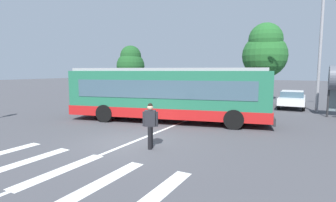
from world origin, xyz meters
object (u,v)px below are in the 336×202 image
object	(u,v)px
parked_car_teal	(172,93)
background_tree_left	(131,63)
pedestrian_crossing_street	(150,123)
parked_car_black	(256,97)
city_transit_bus	(167,94)
twin_arm_street_lamp	(321,32)
parked_car_red	(227,95)
parked_car_blue	(195,94)
background_tree_right	(265,51)
parked_car_white	(292,98)

from	to	relation	value
parked_car_teal	background_tree_left	xyz separation A→B (m)	(-7.66, 3.89, 3.05)
pedestrian_crossing_street	parked_car_black	bearing A→B (deg)	84.74
city_transit_bus	twin_arm_street_lamp	size ratio (longest dim) A/B	1.30
city_transit_bus	pedestrian_crossing_street	world-z (taller)	city_transit_bus
pedestrian_crossing_street	parked_car_red	xyz separation A→B (m)	(-1.15, 14.41, -0.20)
parked_car_teal	parked_car_blue	distance (m)	2.52
parked_car_teal	background_tree_right	xyz separation A→B (m)	(7.74, 4.44, 4.01)
city_transit_bus	background_tree_left	bearing A→B (deg)	132.57
background_tree_left	background_tree_right	size ratio (longest dim) A/B	0.80
pedestrian_crossing_street	background_tree_left	xyz separation A→B (m)	(-14.19, 18.32, 2.85)
parked_car_teal	background_tree_right	size ratio (longest dim) A/B	0.62
city_transit_bus	parked_car_blue	distance (m)	9.42
pedestrian_crossing_street	parked_car_black	size ratio (longest dim) A/B	0.37
city_transit_bus	parked_car_red	distance (m)	9.42
twin_arm_street_lamp	parked_car_white	bearing A→B (deg)	139.75
parked_car_blue	background_tree_right	distance (m)	8.06
parked_car_blue	parked_car_white	distance (m)	8.03
parked_car_blue	pedestrian_crossing_street	bearing A→B (deg)	-74.26
parked_car_black	twin_arm_street_lamp	bearing A→B (deg)	-14.56
parked_car_black	background_tree_left	xyz separation A→B (m)	(-15.50, 4.09, 3.05)
twin_arm_street_lamp	background_tree_right	bearing A→B (deg)	127.75
parked_car_teal	parked_car_white	xyz separation A→B (m)	(10.54, 0.08, 0.00)
pedestrian_crossing_street	parked_car_black	distance (m)	14.29
parked_car_blue	twin_arm_street_lamp	xyz separation A→B (m)	(9.70, -1.14, 4.81)
parked_car_red	parked_car_black	size ratio (longest dim) A/B	1.00
parked_car_black	twin_arm_street_lamp	distance (m)	6.60
twin_arm_street_lamp	background_tree_right	size ratio (longest dim) A/B	1.21
city_transit_bus	pedestrian_crossing_street	distance (m)	5.48
pedestrian_crossing_street	background_tree_left	world-z (taller)	background_tree_left
background_tree_left	parked_car_teal	bearing A→B (deg)	-26.91
background_tree_left	parked_car_blue	bearing A→B (deg)	-21.90
twin_arm_street_lamp	parked_car_blue	bearing A→B (deg)	173.32
parked_car_white	background_tree_left	xyz separation A→B (m)	(-18.21, 3.81, 3.05)
background_tree_left	background_tree_right	bearing A→B (deg)	2.06
parked_car_black	background_tree_right	bearing A→B (deg)	91.21
parked_car_blue	parked_car_teal	bearing A→B (deg)	175.44
parked_car_blue	parked_car_red	world-z (taller)	same
parked_car_white	background_tree_right	bearing A→B (deg)	122.72
parked_car_red	background_tree_right	bearing A→B (deg)	62.12
city_transit_bus	parked_car_red	xyz separation A→B (m)	(0.86, 9.35, -0.82)
parked_car_teal	parked_car_blue	xyz separation A→B (m)	(2.51, -0.20, 0.00)
background_tree_right	parked_car_black	bearing A→B (deg)	-88.79
background_tree_left	background_tree_right	world-z (taller)	background_tree_right
background_tree_right	twin_arm_street_lamp	bearing A→B (deg)	-52.25
parked_car_teal	parked_car_blue	world-z (taller)	same
parked_car_blue	parked_car_red	size ratio (longest dim) A/B	0.99
parked_car_blue	city_transit_bus	bearing A→B (deg)	-77.68
parked_car_white	background_tree_right	xyz separation A→B (m)	(-2.81, 4.37, 4.01)
parked_car_white	background_tree_left	distance (m)	18.85
twin_arm_street_lamp	background_tree_right	xyz separation A→B (m)	(-4.47, 5.78, -0.80)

